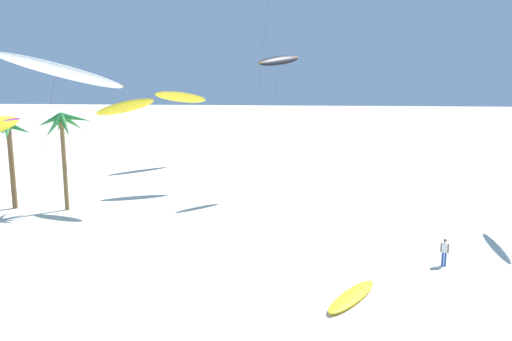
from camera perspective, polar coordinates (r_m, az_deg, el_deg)
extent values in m
cylinder|color=brown|center=(48.31, -18.99, 0.69)|extent=(0.35, 0.35, 7.85)
cone|color=#287533|center=(47.55, -17.89, 5.10)|extent=(2.51, 0.95, 1.01)
cone|color=#287533|center=(48.43, -18.27, 4.67)|extent=(1.69, 2.25, 1.79)
cone|color=#287533|center=(48.78, -19.42, 4.53)|extent=(1.68, 2.15, 1.94)
cone|color=#287533|center=(48.43, -20.36, 4.76)|extent=(2.47, 0.91, 1.45)
cone|color=#287533|center=(47.23, -19.97, 4.25)|extent=(1.28, 2.23, 2.00)
cone|color=#287533|center=(47.00, -18.90, 4.32)|extent=(1.83, 2.04, 1.96)
cylinder|color=brown|center=(50.51, -23.67, 0.33)|extent=(0.43, 0.43, 7.07)
cone|color=#287533|center=(49.51, -23.02, 3.93)|extent=(2.19, 0.81, 1.20)
cone|color=#287533|center=(50.63, -23.08, 3.99)|extent=(1.43, 2.15, 1.33)
cone|color=#287533|center=(50.93, -24.28, 3.83)|extent=(1.92, 1.82, 1.48)
cone|color=#287533|center=(49.19, -24.07, 3.61)|extent=(1.24, 2.14, 1.50)
cylinder|color=#4C4C51|center=(55.13, 0.47, 9.81)|extent=(1.73, 6.35, 21.82)
ellipsoid|color=yellow|center=(47.38, -13.29, 6.32)|extent=(5.52, 1.95, 2.29)
ellipsoid|color=#EA5193|center=(47.37, -13.29, 6.36)|extent=(5.39, 1.47, 1.69)
cylinder|color=#4C4C51|center=(46.55, -14.62, 0.87)|extent=(1.62, 3.43, 8.36)
ellipsoid|color=yellow|center=(65.55, -7.65, 7.42)|extent=(6.01, 5.77, 2.39)
ellipsoid|color=green|center=(65.55, -7.66, 7.46)|extent=(5.35, 5.25, 1.62)
cylinder|color=#4C4C51|center=(61.81, -8.34, 3.39)|extent=(0.05, 8.50, 7.98)
ellipsoid|color=black|center=(50.58, 2.36, 11.15)|extent=(4.12, 4.16, 1.50)
ellipsoid|color=orange|center=(50.58, 2.36, 11.20)|extent=(3.74, 3.86, 0.96)
cylinder|color=#4C4C51|center=(49.92, 1.68, 4.08)|extent=(1.05, 2.14, 12.10)
ellipsoid|color=white|center=(35.39, -19.78, 9.67)|extent=(8.77, 3.37, 3.09)
ellipsoid|color=orange|center=(35.39, -19.79, 9.74)|extent=(8.85, 2.44, 2.44)
cylinder|color=#4C4C51|center=(32.55, -21.29, -0.96)|extent=(0.53, 7.42, 11.57)
ellipsoid|color=yellow|center=(30.08, 9.75, -12.55)|extent=(3.47, 4.85, 0.34)
ellipsoid|color=#19B2B7|center=(30.07, 9.75, -12.51)|extent=(1.94, 2.41, 0.20)
cylinder|color=#284CA3|center=(35.93, 18.51, -8.54)|extent=(0.14, 0.14, 0.87)
cylinder|color=#284CA3|center=(35.89, 18.77, -8.57)|extent=(0.14, 0.14, 0.87)
cube|color=white|center=(35.68, 18.71, -7.44)|extent=(0.36, 0.32, 0.60)
cylinder|color=brown|center=(35.73, 18.38, -7.46)|extent=(0.09, 0.09, 0.56)
cylinder|color=brown|center=(35.65, 19.04, -7.55)|extent=(0.09, 0.09, 0.56)
sphere|color=brown|center=(35.55, 18.76, -6.78)|extent=(0.21, 0.21, 0.21)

